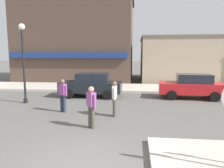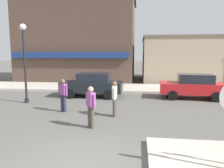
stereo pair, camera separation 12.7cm
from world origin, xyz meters
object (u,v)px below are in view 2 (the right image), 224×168
at_px(parked_car_nearest, 92,85).
at_px(pedestrian_crossing_near, 91,106).
at_px(pedestrian_crossing_far, 63,94).
at_px(pedestrian_kerb_side, 115,98).
at_px(parked_car_second, 193,86).
at_px(lamp_post, 24,51).

height_order(parked_car_nearest, pedestrian_crossing_near, pedestrian_crossing_near).
xyz_separation_m(pedestrian_crossing_far, pedestrian_kerb_side, (2.57, -0.48, 0.00)).
relative_size(parked_car_second, pedestrian_kerb_side, 2.56).
distance_m(pedestrian_crossing_near, pedestrian_kerb_side, 1.80).
height_order(parked_car_nearest, pedestrian_crossing_far, pedestrian_crossing_far).
distance_m(parked_car_nearest, pedestrian_crossing_far, 3.98).
bearing_deg(pedestrian_crossing_near, lamp_post, 140.76).
xyz_separation_m(lamp_post, pedestrian_kerb_side, (5.39, -2.16, -2.09)).
distance_m(lamp_post, parked_car_nearest, 4.63).
height_order(parked_car_nearest, parked_car_second, same).
xyz_separation_m(lamp_post, parked_car_nearest, (3.43, 2.25, -2.15)).
height_order(pedestrian_crossing_near, pedestrian_kerb_side, same).
distance_m(lamp_post, pedestrian_kerb_side, 6.18).
bearing_deg(parked_car_nearest, pedestrian_crossing_far, -98.79).
xyz_separation_m(pedestrian_crossing_near, pedestrian_crossing_far, (-1.85, 2.13, 0.00)).
xyz_separation_m(parked_car_nearest, pedestrian_crossing_far, (-0.61, -3.93, 0.06)).
bearing_deg(pedestrian_crossing_far, parked_car_nearest, 81.21).
bearing_deg(parked_car_second, lamp_post, -166.21).
height_order(lamp_post, pedestrian_kerb_side, lamp_post).
xyz_separation_m(lamp_post, pedestrian_crossing_near, (4.67, -3.81, -2.09)).
relative_size(parked_car_second, pedestrian_crossing_far, 2.56).
bearing_deg(pedestrian_crossing_far, pedestrian_crossing_near, -49.12).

